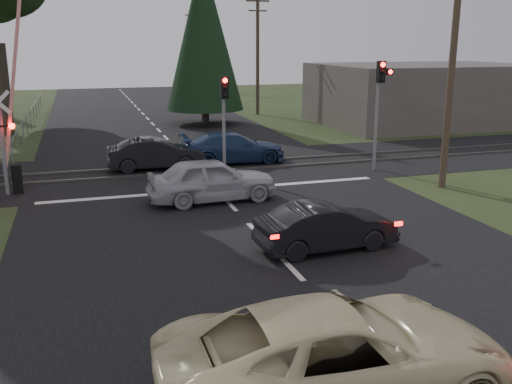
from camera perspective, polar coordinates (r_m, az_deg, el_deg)
name	(u,v)px	position (r m, az deg, el deg)	size (l,w,h in m)	color
ground	(292,269)	(14.36, 3.59, -7.68)	(120.00, 120.00, 0.00)	#283417
road	(206,179)	(23.53, -5.05, 1.29)	(14.00, 100.00, 0.01)	black
rail_corridor	(196,169)	(25.44, -6.01, 2.30)	(120.00, 8.00, 0.01)	black
stop_line	(216,189)	(21.82, -4.04, 0.25)	(13.00, 0.35, 0.00)	silver
rail_near	(200,172)	(24.66, -5.65, 2.01)	(120.00, 0.12, 0.10)	#59544C
rail_far	(193,164)	(26.20, -6.36, 2.75)	(120.00, 0.12, 0.10)	#59544C
crossing_signal	(9,139)	(22.57, -23.47, 4.86)	(1.62, 0.38, 6.96)	slate
traffic_signal_right	(380,94)	(25.18, 12.31, 9.54)	(0.68, 0.48, 4.70)	slate
traffic_signal_center	(224,108)	(23.92, -3.19, 8.36)	(0.32, 0.48, 4.10)	slate
utility_pole_near	(452,63)	(22.68, 19.04, 12.11)	(1.80, 0.26, 9.00)	#4C3D2D
utility_pole_mid	(258,52)	(44.41, 0.17, 13.84)	(1.80, 0.26, 9.00)	#4C3D2D
utility_pole_far	(193,48)	(68.68, -6.27, 14.10)	(1.80, 0.26, 9.00)	#4C3D2D
conifer_tree	(204,34)	(39.26, -5.26, 15.50)	(5.20, 5.20, 11.00)	#473D33
fence_left	(26,140)	(35.44, -21.99, 4.84)	(0.10, 36.00, 1.20)	slate
building_right	(424,94)	(41.38, 16.46, 9.39)	(14.00, 10.00, 4.00)	#59514C
cream_coupe	(337,353)	(9.32, 8.09, -15.62)	(2.61, 5.65, 1.57)	beige
dark_hatchback	(326,227)	(15.54, 7.05, -3.49)	(1.34, 3.85, 1.27)	black
silver_car	(212,180)	(20.14, -4.42, 1.24)	(1.82, 4.53, 1.55)	#A8ACB1
blue_sedan	(233,148)	(26.57, -2.32, 4.44)	(1.97, 4.84, 1.40)	navy
dark_car_far	(156,154)	(25.56, -10.00, 3.78)	(1.47, 4.20, 1.38)	black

